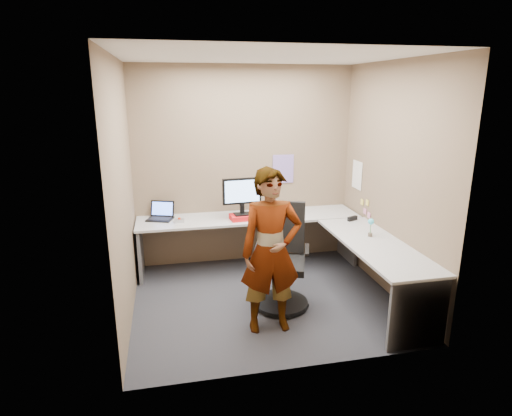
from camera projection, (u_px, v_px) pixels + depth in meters
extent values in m
plane|color=#26262B|center=(265.00, 299.00, 5.01)|extent=(3.00, 3.00, 0.00)
plane|color=brown|center=(244.00, 167.00, 5.88)|extent=(3.00, 0.00, 3.00)
plane|color=brown|center=(392.00, 181.00, 4.95)|extent=(0.00, 2.70, 2.70)
plane|color=brown|center=(123.00, 194.00, 4.35)|extent=(0.00, 2.70, 2.70)
plane|color=white|center=(267.00, 56.00, 4.29)|extent=(3.00, 3.00, 0.00)
cube|color=silver|center=(249.00, 218.00, 5.74)|extent=(2.96, 0.65, 0.03)
cube|color=silver|center=(375.00, 244.00, 4.75)|extent=(0.65, 1.91, 0.03)
cube|color=#59595B|center=(141.00, 251.00, 5.55)|extent=(0.04, 0.60, 0.70)
cube|color=#59595B|center=(348.00, 236.00, 6.13)|extent=(0.04, 0.60, 0.70)
cube|color=#59595B|center=(418.00, 315.00, 3.99)|extent=(0.60, 0.04, 0.70)
cube|color=red|center=(242.00, 217.00, 5.60)|extent=(0.34, 0.26, 0.06)
cube|color=black|center=(242.00, 214.00, 5.59)|extent=(0.22, 0.16, 0.02)
cube|color=black|center=(242.00, 208.00, 5.59)|extent=(0.06, 0.05, 0.13)
cube|color=black|center=(242.00, 191.00, 5.53)|extent=(0.51, 0.08, 0.34)
cube|color=#86B0E8|center=(242.00, 191.00, 5.51)|extent=(0.46, 0.04, 0.29)
cube|color=black|center=(160.00, 219.00, 5.59)|extent=(0.38, 0.33, 0.02)
cube|color=black|center=(162.00, 208.00, 5.67)|extent=(0.32, 0.17, 0.21)
cube|color=#4D73F6|center=(162.00, 208.00, 5.67)|extent=(0.28, 0.14, 0.17)
cube|color=#B7B7BC|center=(179.00, 221.00, 5.48)|extent=(0.12, 0.08, 0.04)
sphere|color=red|center=(179.00, 219.00, 5.46)|extent=(0.04, 0.04, 0.04)
cone|color=white|center=(247.00, 216.00, 5.66)|extent=(0.10, 0.10, 0.06)
cube|color=black|center=(352.00, 218.00, 5.55)|extent=(0.15, 0.10, 0.05)
cylinder|color=brown|center=(370.00, 235.00, 4.96)|extent=(0.05, 0.05, 0.04)
cylinder|color=#338C3F|center=(371.00, 227.00, 4.93)|extent=(0.01, 0.01, 0.14)
sphere|color=#46D8F7|center=(371.00, 222.00, 4.92)|extent=(0.07, 0.07, 0.07)
cube|color=#846BB7|center=(283.00, 169.00, 5.99)|extent=(0.30, 0.01, 0.40)
cube|color=white|center=(357.00, 175.00, 5.82)|extent=(0.01, 0.28, 0.38)
cube|color=#F2E059|center=(367.00, 203.00, 5.57)|extent=(0.01, 0.07, 0.07)
cube|color=pink|center=(365.00, 211.00, 5.66)|extent=(0.01, 0.07, 0.07)
cube|color=pink|center=(369.00, 215.00, 5.55)|extent=(0.01, 0.07, 0.07)
cube|color=#F2E059|center=(362.00, 202.00, 5.72)|extent=(0.01, 0.07, 0.07)
cylinder|color=black|center=(281.00, 303.00, 4.85)|extent=(0.61, 0.61, 0.04)
cylinder|color=black|center=(281.00, 283.00, 4.78)|extent=(0.07, 0.07, 0.44)
cube|color=black|center=(282.00, 264.00, 4.72)|extent=(0.64, 0.64, 0.08)
cube|color=black|center=(283.00, 227.00, 4.85)|extent=(0.47, 0.21, 0.60)
cube|color=black|center=(257.00, 248.00, 4.70)|extent=(0.15, 0.32, 0.03)
cube|color=black|center=(307.00, 250.00, 4.64)|extent=(0.15, 0.32, 0.03)
imported|color=#999399|center=(271.00, 252.00, 4.21)|extent=(0.61, 0.41, 1.67)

